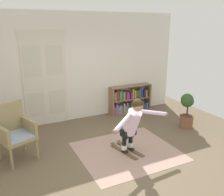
% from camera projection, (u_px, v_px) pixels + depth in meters
% --- Properties ---
extents(ground_plane, '(7.20, 7.20, 0.00)m').
position_uv_depth(ground_plane, '(124.00, 160.00, 4.77)').
color(ground_plane, brown).
extents(back_wall, '(6.00, 0.10, 2.90)m').
position_uv_depth(back_wall, '(79.00, 67.00, 6.59)').
color(back_wall, silver).
rests_on(back_wall, ground).
extents(double_door, '(1.22, 0.05, 2.45)m').
position_uv_depth(double_door, '(45.00, 79.00, 6.21)').
color(double_door, beige).
rests_on(double_door, ground).
extents(rug, '(2.00, 1.81, 0.01)m').
position_uv_depth(rug, '(127.00, 151.00, 5.09)').
color(rug, tan).
rests_on(rug, ground).
extents(bookshelf, '(1.32, 0.30, 0.82)m').
position_uv_depth(bookshelf, '(129.00, 100.00, 7.36)').
color(bookshelf, '#836248').
rests_on(bookshelf, ground).
extents(wicker_chair, '(0.78, 0.78, 1.10)m').
position_uv_depth(wicker_chair, '(14.00, 131.00, 4.69)').
color(wicker_chair, '#928257').
rests_on(wicker_chair, ground).
extents(potted_plant, '(0.43, 0.40, 0.92)m').
position_uv_depth(potted_plant, '(187.00, 107.00, 6.13)').
color(potted_plant, brown).
rests_on(potted_plant, ground).
extents(skis_pair, '(0.44, 0.82, 0.07)m').
position_uv_depth(skis_pair, '(126.00, 150.00, 5.11)').
color(skis_pair, brown).
rests_on(skis_pair, rug).
extents(person_skier, '(1.43, 0.74, 1.13)m').
position_uv_depth(person_skier, '(133.00, 122.00, 4.79)').
color(person_skier, white).
rests_on(person_skier, skis_pair).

